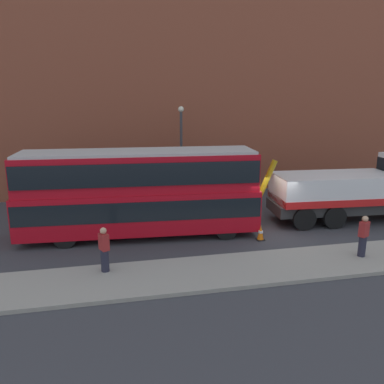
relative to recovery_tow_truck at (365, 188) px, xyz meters
name	(u,v)px	position (x,y,z in m)	size (l,w,h in m)	color
ground_plane	(266,230)	(-5.64, -0.46, -1.76)	(120.00, 120.00, 0.00)	#38383D
near_kerb	(307,263)	(-5.64, -4.66, -1.68)	(60.00, 2.80, 0.15)	gray
building_facade	(221,70)	(-5.64, 8.26, 6.31)	(60.00, 1.50, 16.00)	brown
recovery_tow_truck	(365,188)	(0.00, 0.00, 0.00)	(10.21, 3.21, 3.67)	#2D2D2D
double_decker_bus	(140,190)	(-11.79, 0.03, 0.47)	(11.16, 3.25, 4.06)	#B70C19
pedestrian_onlooker	(104,250)	(-13.43, -3.89, -0.77)	(0.41, 0.47, 1.71)	#232333
pedestrian_bystander	(363,237)	(-3.25, -4.63, -0.77)	(0.47, 0.41, 1.71)	#232333
traffic_cone_near_bus	(261,233)	(-6.44, -1.73, -1.42)	(0.36, 0.36, 0.72)	orange
street_lamp	(181,145)	(-8.72, 6.06, 1.71)	(0.36, 0.36, 5.83)	#38383D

